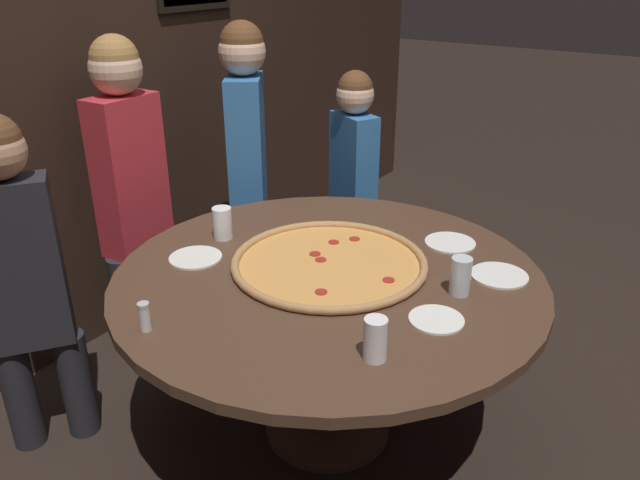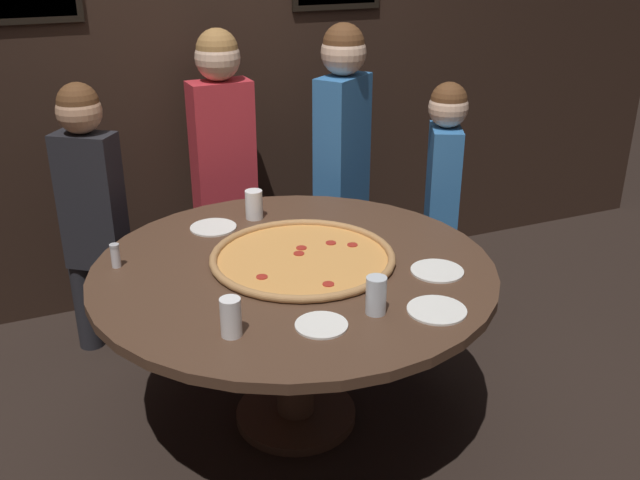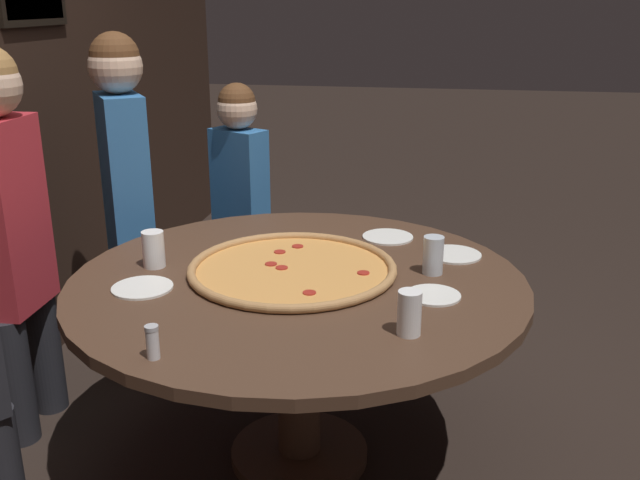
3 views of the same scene
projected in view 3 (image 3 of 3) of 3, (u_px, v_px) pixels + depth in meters
ground_plane at (300, 457)px, 2.74m from camera, size 24.00×24.00×0.00m
dining_table at (298, 311)px, 2.54m from camera, size 1.60×1.60×0.74m
giant_pizza at (292, 268)px, 2.55m from camera, size 0.75×0.75×0.03m
drink_cup_far_right at (153, 249)px, 2.58m from camera, size 0.08×0.08×0.13m
drink_cup_by_shaker at (409, 313)px, 2.06m from camera, size 0.07×0.07×0.13m
drink_cup_centre_back at (433, 255)px, 2.51m from camera, size 0.07×0.07×0.14m
white_plate_left_side at (453, 254)px, 2.71m from camera, size 0.21×0.21×0.01m
white_plate_far_back at (388, 237)px, 2.91m from camera, size 0.21×0.21×0.01m
white_plate_near_front at (142, 288)px, 2.40m from camera, size 0.21×0.21×0.01m
white_plate_right_side at (433, 295)px, 2.34m from camera, size 0.18×0.18×0.01m
condiment_shaker at (153, 342)px, 1.92m from camera, size 0.04×0.04×0.10m
diner_far_right at (126, 185)px, 3.20m from camera, size 0.39×0.33×1.54m
diner_far_left at (9, 224)px, 2.68m from camera, size 0.38×0.23×1.52m
diner_side_right at (240, 198)px, 3.52m from camera, size 0.25×0.34×1.29m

